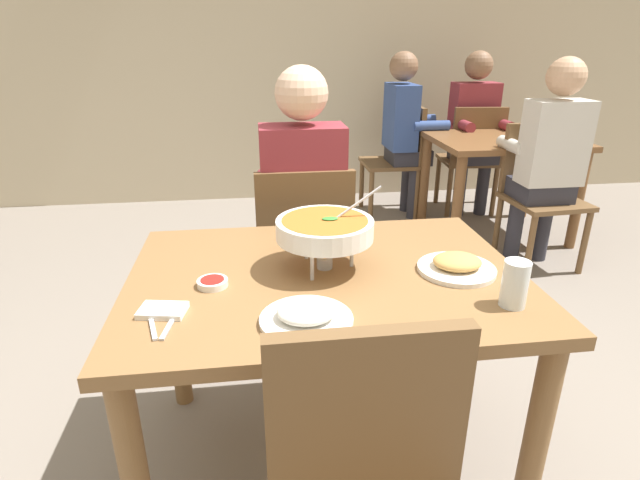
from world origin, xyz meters
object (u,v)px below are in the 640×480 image
Objects in this scene: dining_table_main at (326,305)px; curry_bowl at (324,230)px; patron_bg_middle at (405,126)px; chair_bg_right at (472,154)px; chair_bg_middle at (401,154)px; chair_diner_main at (303,249)px; rice_plate at (306,316)px; sauce_dish at (213,282)px; patron_bg_right at (474,124)px; drink_glass at (514,286)px; diner_main at (302,197)px; appetizer_plate at (457,265)px; patron_bg_left at (549,154)px; dining_table_far at (501,155)px; chair_bg_left at (538,186)px.

curry_bowl is at bearing 94.94° from dining_table_main.
chair_bg_right is at bearing -3.01° from patron_bg_middle.
chair_bg_middle is 1.00× the size of chair_bg_right.
chair_diner_main is 0.77m from curry_bowl.
chair_bg_right is at bearing 59.01° from rice_plate.
rice_plate is at bearing -120.99° from chair_bg_right.
chair_bg_middle reaches higher than sauce_dish.
chair_bg_middle is at bearing 172.39° from chair_bg_right.
sauce_dish is 3.23m from patron_bg_right.
drink_glass is (0.81, -0.22, 0.05)m from sauce_dish.
diner_main reaches higher than dining_table_main.
rice_plate and appetizer_plate have the same top height.
dining_table_main is at bearing 150.91° from drink_glass.
patron_bg_left is at bearing 56.81° from drink_glass.
chair_bg_right is at bearing -7.61° from chair_bg_middle.
diner_main is 2.05m from patron_bg_middle.
patron_bg_left is at bearing 41.43° from curry_bowl.
patron_bg_left is (0.00, -0.58, 0.14)m from dining_table_far.
curry_bowl is 2.97m from patron_bg_right.
patron_bg_left is (1.58, 0.69, 0.00)m from diner_main.
diner_main is at bearing 116.87° from appetizer_plate.
patron_bg_middle and patron_bg_right have the same top height.
chair_bg_right is (1.58, 1.79, 0.00)m from chair_diner_main.
chair_bg_right is 0.69× the size of patron_bg_middle.
dining_table_far is 1.11× the size of chair_bg_middle.
dining_table_main is 0.32m from rice_plate.
appetizer_plate is (0.40, -0.04, 0.13)m from dining_table_main.
rice_plate is 0.18× the size of patron_bg_right.
appetizer_plate is (0.40, -0.79, 0.01)m from diner_main.
chair_bg_left reaches higher than dining_table_far.
curry_bowl is (-0.00, -0.71, 0.12)m from diner_main.
curry_bowl is 3.69× the size of sauce_dish.
dining_table_main is 5.02× the size of rice_plate.
diner_main reaches higher than chair_bg_left.
dining_table_main is at bearing 71.61° from rice_plate.
chair_diner_main is at bearing -131.02° from patron_bg_right.
dining_table_main is 2.24m from chair_bg_left.
appetizer_plate is 1.85× the size of drink_glass.
sauce_dish is at bearing -126.72° from patron_bg_right.
chair_bg_middle is (-0.61, 1.04, 0.00)m from chair_bg_left.
patron_bg_right is at bearing 48.98° from chair_diner_main.
sauce_dish is 0.10× the size of chair_bg_right.
patron_bg_middle is at bearing 61.12° from chair_diner_main.
dining_table_far is 1.11× the size of chair_bg_right.
appetizer_plate is 2.38m from dining_table_far.
diner_main reaches higher than chair_diner_main.
chair_bg_left reaches higher than appetizer_plate.
diner_main is at bearing 89.72° from curry_bowl.
appetizer_plate is 0.24× the size of dining_table_far.
curry_bowl reaches higher than drink_glass.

